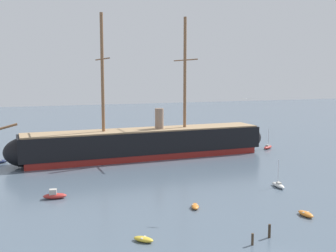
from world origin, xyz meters
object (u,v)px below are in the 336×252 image
at_px(dinghy_foreground_right, 306,214).
at_px(sailboat_far_right, 268,147).
at_px(dinghy_near_centre, 195,206).
at_px(motorboat_mid_left, 55,195).
at_px(mooring_piling_right_pair, 269,231).
at_px(dinghy_distant_centre, 122,147).
at_px(sailboat_mid_right, 278,185).
at_px(mooring_piling_nearest, 252,239).
at_px(dinghy_far_left, 0,161).
at_px(tall_ship, 146,143).
at_px(dinghy_foreground_left, 143,239).
at_px(seagull_in_flight, 246,99).

distance_m(dinghy_foreground_right, sailboat_far_right, 46.34).
bearing_deg(dinghy_foreground_right, dinghy_near_centre, 147.48).
xyz_separation_m(dinghy_near_centre, sailboat_far_right, (33.25, 33.57, 0.14)).
distance_m(motorboat_mid_left, mooring_piling_right_pair, 30.32).
bearing_deg(mooring_piling_right_pair, dinghy_distant_centre, 92.35).
bearing_deg(dinghy_distant_centre, sailboat_mid_right, -70.03).
bearing_deg(mooring_piling_nearest, dinghy_far_left, 117.03).
relative_size(motorboat_mid_left, mooring_piling_nearest, 2.76).
bearing_deg(tall_ship, dinghy_near_centre, -95.75).
relative_size(dinghy_foreground_left, dinghy_distant_centre, 1.09).
bearing_deg(sailboat_far_right, mooring_piling_right_pair, -123.24).
bearing_deg(sailboat_mid_right, tall_ship, 114.10).
height_order(dinghy_foreground_left, sailboat_mid_right, sailboat_mid_right).
distance_m(dinghy_foreground_left, dinghy_distant_centre, 54.98).
bearing_deg(mooring_piling_nearest, dinghy_foreground_right, 26.07).
height_order(dinghy_near_centre, motorboat_mid_left, motorboat_mid_left).
relative_size(tall_ship, seagull_in_flight, 51.48).
bearing_deg(tall_ship, dinghy_foreground_left, -107.16).
distance_m(dinghy_near_centre, mooring_piling_right_pair, 12.22).
bearing_deg(tall_ship, motorboat_mid_left, -131.72).
bearing_deg(dinghy_near_centre, mooring_piling_nearest, -86.11).
xyz_separation_m(sailboat_mid_right, mooring_piling_right_pair, (-12.55, -16.47, 0.38)).
bearing_deg(mooring_piling_right_pair, tall_ship, 90.31).
relative_size(sailboat_far_right, mooring_piling_nearest, 3.91).
height_order(tall_ship, dinghy_foreground_right, tall_ship).
bearing_deg(sailboat_mid_right, sailboat_far_right, 59.29).
height_order(dinghy_distant_centre, seagull_in_flight, seagull_in_flight).
bearing_deg(dinghy_far_left, dinghy_foreground_right, -51.10).
bearing_deg(dinghy_near_centre, motorboat_mid_left, 148.04).
distance_m(sailboat_mid_right, dinghy_far_left, 52.99).
bearing_deg(dinghy_foreground_left, dinghy_distant_centre, 78.78).
bearing_deg(tall_ship, dinghy_far_left, 170.65).
relative_size(dinghy_foreground_left, mooring_piling_nearest, 1.86).
distance_m(motorboat_mid_left, mooring_piling_nearest, 29.38).
bearing_deg(dinghy_foreground_left, seagull_in_flight, 23.80).
relative_size(tall_ship, sailboat_mid_right, 14.04).
bearing_deg(tall_ship, sailboat_mid_right, -65.90).
height_order(dinghy_foreground_right, mooring_piling_right_pair, mooring_piling_right_pair).
distance_m(mooring_piling_nearest, mooring_piling_right_pair, 2.95).
xyz_separation_m(dinghy_far_left, sailboat_far_right, (58.32, -4.53, 0.08)).
relative_size(dinghy_foreground_right, dinghy_near_centre, 1.03).
bearing_deg(seagull_in_flight, mooring_piling_nearest, -116.45).
distance_m(motorboat_mid_left, dinghy_distant_centre, 39.68).
relative_size(tall_ship, dinghy_near_centre, 24.99).
bearing_deg(dinghy_near_centre, tall_ship, 84.25).
bearing_deg(dinghy_near_centre, dinghy_far_left, 123.34).
bearing_deg(dinghy_foreground_left, sailboat_mid_right, 26.72).
bearing_deg(tall_ship, mooring_piling_right_pair, -89.69).
bearing_deg(motorboat_mid_left, sailboat_mid_right, -9.91).
xyz_separation_m(dinghy_distant_centre, mooring_piling_right_pair, (2.36, -57.50, 0.50)).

